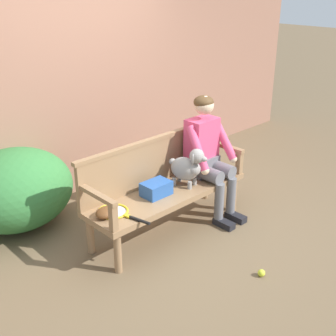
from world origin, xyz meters
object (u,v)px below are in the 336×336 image
Objects in this scene: garden_bench at (168,196)px; tennis_racket at (115,212)px; person_seated at (208,152)px; tennis_ball at (261,273)px; baseball_glove at (107,212)px; dog_on_bench at (188,167)px; sports_bag at (156,189)px.

garden_bench is 0.67m from tennis_racket.
person_seated reaches higher than tennis_ball.
person_seated reaches higher than baseball_glove.
garden_bench is 0.36m from dog_on_bench.
tennis_racket reaches higher than garden_bench.
sports_bag is at bearing 0.75° from tennis_racket.
garden_bench is 27.27× the size of tennis_ball.
baseball_glove is (-1.33, 0.02, -0.22)m from person_seated.
tennis_racket is 8.81× the size of tennis_ball.
tennis_racket is at bearing 178.94° from person_seated.
dog_on_bench is (-0.34, -0.04, -0.06)m from person_seated.
garden_bench is 0.20m from sports_bag.
baseball_glove is 0.61m from sports_bag.
dog_on_bench is 0.92m from tennis_racket.
sports_bag is at bearing 99.96° from tennis_ball.
baseball_glove is 0.79× the size of sports_bag.
tennis_ball is (-0.18, -1.09, -0.63)m from dog_on_bench.
tennis_ball is at bearing -64.52° from baseball_glove.
person_seated is 1.42m from tennis_ball.
person_seated is at bearing -2.35° from sports_bag.
sports_bag is at bearing -9.39° from baseball_glove.
baseball_glove is 3.33× the size of tennis_ball.
tennis_ball is (0.05, -1.14, -0.37)m from garden_bench.
tennis_racket is at bearing 179.61° from garden_bench.
baseball_glove is at bearing 179.51° from garden_bench.
person_seated is 6.02× the size of baseball_glove.
baseball_glove is (-0.76, 0.01, 0.10)m from garden_bench.
person_seated is at bearing 6.05° from dog_on_bench.
dog_on_bench is (0.23, -0.05, 0.27)m from garden_bench.
dog_on_bench is at bearing -13.37° from baseball_glove.
tennis_racket reaches higher than tennis_ball.
person_seated is (0.57, -0.02, 0.33)m from garden_bench.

